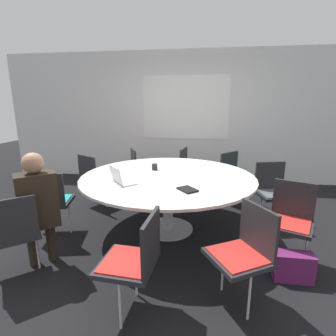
# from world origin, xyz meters

# --- Properties ---
(ground_plane) EXTENTS (16.00, 16.00, 0.00)m
(ground_plane) POSITION_xyz_m (0.00, 0.00, 0.00)
(ground_plane) COLOR black
(wall_back) EXTENTS (8.00, 0.07, 2.70)m
(wall_back) POSITION_xyz_m (0.00, 2.45, 1.35)
(wall_back) COLOR silver
(wall_back) RESTS_ON ground_plane
(conference_table) EXTENTS (2.21, 2.21, 0.75)m
(conference_table) POSITION_xyz_m (0.00, 0.00, 0.67)
(conference_table) COLOR #B7B7BC
(conference_table) RESTS_ON ground_plane
(chair_0) EXTENTS (0.61, 0.61, 0.86)m
(chair_0) POSITION_xyz_m (-1.27, -1.22, 0.51)
(chair_0) COLOR #262628
(chair_0) RESTS_ON ground_plane
(chair_1) EXTENTS (0.45, 0.47, 0.86)m
(chair_1) POSITION_xyz_m (-0.03, -1.46, 0.51)
(chair_1) COLOR #262628
(chair_1) RESTS_ON ground_plane
(chair_2) EXTENTS (0.59, 0.59, 0.86)m
(chair_2) POSITION_xyz_m (0.82, -1.22, 0.51)
(chair_2) COLOR #262628
(chair_2) RESTS_ON ground_plane
(chair_3) EXTENTS (0.57, 0.56, 0.86)m
(chair_3) POSITION_xyz_m (1.37, -0.51, 0.51)
(chair_3) COLOR #262628
(chair_3) RESTS_ON ground_plane
(chair_4) EXTENTS (0.53, 0.51, 0.86)m
(chair_4) POSITION_xyz_m (1.40, 0.42, 0.51)
(chair_4) COLOR #262628
(chair_4) RESTS_ON ground_plane
(chair_5) EXTENTS (0.61, 0.61, 0.86)m
(chair_5) POSITION_xyz_m (0.95, 1.12, 0.51)
(chair_5) COLOR #262628
(chair_5) RESTS_ON ground_plane
(chair_6) EXTENTS (0.49, 0.51, 0.86)m
(chair_6) POSITION_xyz_m (0.19, 1.45, 0.51)
(chair_6) COLOR #262628
(chair_6) RESTS_ON ground_plane
(chair_7) EXTENTS (0.57, 0.58, 0.86)m
(chair_7) POSITION_xyz_m (-0.70, 1.29, 0.51)
(chair_7) COLOR #262628
(chair_7) RESTS_ON ground_plane
(chair_8) EXTENTS (0.59, 0.58, 0.86)m
(chair_8) POSITION_xyz_m (-1.31, 0.65, 0.51)
(chair_8) COLOR #262628
(chair_8) RESTS_ON ground_plane
(chair_9) EXTENTS (0.52, 0.51, 0.86)m
(chair_9) POSITION_xyz_m (-1.41, -0.40, 0.51)
(chair_9) COLOR #262628
(chair_9) RESTS_ON ground_plane
(person_0) EXTENTS (0.42, 0.40, 1.21)m
(person_0) POSITION_xyz_m (-1.15, -1.00, 0.71)
(person_0) COLOR #2D2319
(person_0) RESTS_ON ground_plane
(laptop) EXTENTS (0.36, 0.37, 0.21)m
(laptop) POSITION_xyz_m (-0.48, -0.43, 0.81)
(laptop) COLOR silver
(laptop) RESTS_ON conference_table
(spiral_notebook) EXTENTS (0.25, 0.26, 0.02)m
(spiral_notebook) POSITION_xyz_m (0.29, -0.54, 0.76)
(spiral_notebook) COLOR black
(spiral_notebook) RESTS_ON conference_table
(coffee_cup) EXTENTS (0.08, 0.08, 0.08)m
(coffee_cup) POSITION_xyz_m (-0.23, 0.26, 0.79)
(coffee_cup) COLOR black
(coffee_cup) RESTS_ON conference_table
(handbag) EXTENTS (0.36, 0.16, 0.28)m
(handbag) POSITION_xyz_m (1.34, -0.84, 0.14)
(handbag) COLOR #661E56
(handbag) RESTS_ON ground_plane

